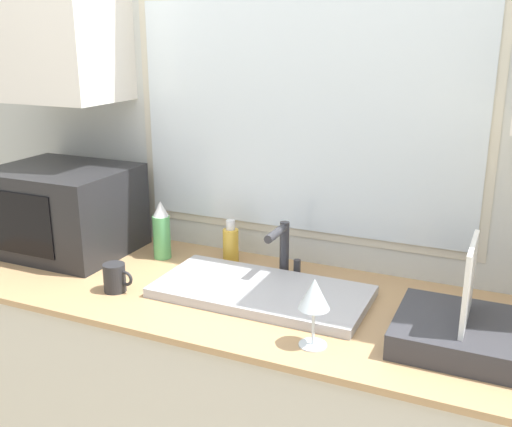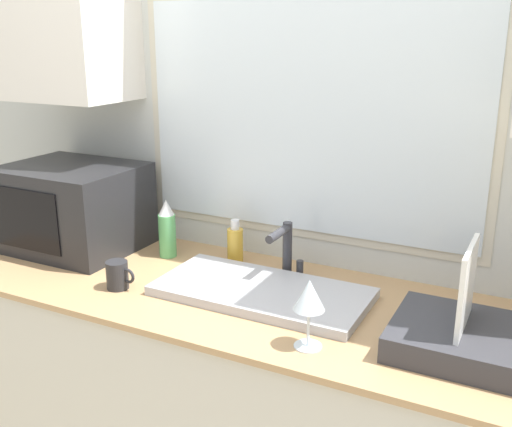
{
  "view_description": "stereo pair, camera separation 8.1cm",
  "coord_description": "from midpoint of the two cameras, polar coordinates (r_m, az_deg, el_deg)",
  "views": [
    {
      "loc": [
        0.69,
        -1.24,
        1.69
      ],
      "look_at": [
        -0.0,
        0.3,
        1.17
      ],
      "focal_mm": 42.0,
      "sensor_mm": 36.0,
      "label": 1
    },
    {
      "loc": [
        0.76,
        -1.2,
        1.69
      ],
      "look_at": [
        -0.0,
        0.3,
        1.17
      ],
      "focal_mm": 42.0,
      "sensor_mm": 36.0,
      "label": 2
    }
  ],
  "objects": [
    {
      "name": "countertop",
      "position": [
        2.12,
        -0.7,
        -18.89
      ],
      "size": [
        2.26,
        0.69,
        0.89
      ],
      "color": "beige",
      "rests_on": "ground_plane"
    },
    {
      "name": "wall_back",
      "position": [
        2.03,
        3.11,
        8.96
      ],
      "size": [
        6.0,
        0.38,
        2.6
      ],
      "color": "silver",
      "rests_on": "ground_plane"
    },
    {
      "name": "sink_basin",
      "position": [
        1.89,
        -0.81,
        -7.44
      ],
      "size": [
        0.66,
        0.32,
        0.03
      ],
      "color": "#B2B2B7",
      "rests_on": "countertop"
    },
    {
      "name": "faucet",
      "position": [
        1.99,
        1.37,
        -3.09
      ],
      "size": [
        0.08,
        0.16,
        0.19
      ],
      "color": "#333338",
      "rests_on": "countertop"
    },
    {
      "name": "microwave",
      "position": [
        2.35,
        -18.77,
        0.36
      ],
      "size": [
        0.49,
        0.4,
        0.32
      ],
      "color": "#232326",
      "rests_on": "countertop"
    },
    {
      "name": "dish_rack",
      "position": [
        1.67,
        17.84,
        -10.56
      ],
      "size": [
        0.35,
        0.32,
        0.29
      ],
      "color": "#333338",
      "rests_on": "countertop"
    },
    {
      "name": "spray_bottle",
      "position": [
        2.2,
        -10.04,
        -1.64
      ],
      "size": [
        0.06,
        0.06,
        0.21
      ],
      "color": "#59B266",
      "rests_on": "countertop"
    },
    {
      "name": "soap_bottle",
      "position": [
        2.14,
        -3.52,
        -2.92
      ],
      "size": [
        0.06,
        0.06,
        0.16
      ],
      "color": "gold",
      "rests_on": "countertop"
    },
    {
      "name": "mug_near_sink",
      "position": [
        1.97,
        -14.44,
        -5.95
      ],
      "size": [
        0.1,
        0.07,
        0.09
      ],
      "color": "#262628",
      "rests_on": "countertop"
    },
    {
      "name": "wine_glass",
      "position": [
        1.56,
        4.06,
        -7.85
      ],
      "size": [
        0.08,
        0.08,
        0.19
      ],
      "color": "silver",
      "rests_on": "countertop"
    }
  ]
}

